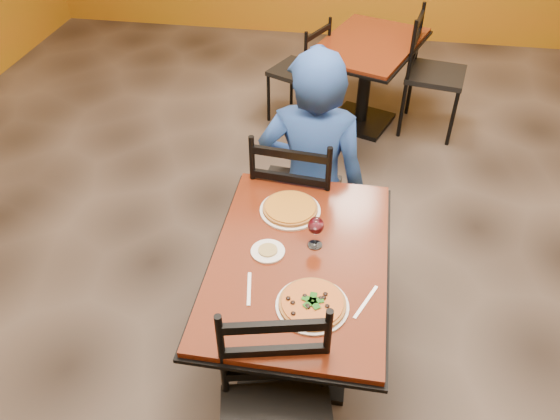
% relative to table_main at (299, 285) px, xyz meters
% --- Properties ---
extents(floor, '(7.00, 8.00, 0.01)m').
position_rel_table_main_xyz_m(floor, '(0.00, 0.50, -0.56)').
color(floor, black).
rests_on(floor, ground).
extents(table_main, '(0.83, 1.23, 0.75)m').
position_rel_table_main_xyz_m(table_main, '(0.00, 0.00, 0.00)').
color(table_main, maroon).
rests_on(table_main, floor).
extents(table_second, '(1.06, 1.28, 0.75)m').
position_rel_table_main_xyz_m(table_second, '(0.22, 2.53, -0.01)').
color(table_second, maroon).
rests_on(table_second, floor).
extents(chair_main_far, '(0.50, 0.50, 1.02)m').
position_rel_table_main_xyz_m(chair_main_far, '(-0.11, 0.75, -0.05)').
color(chair_main_far, black).
rests_on(chair_main_far, floor).
extents(chair_second_left, '(0.54, 0.54, 0.90)m').
position_rel_table_main_xyz_m(chair_second_left, '(-0.35, 2.53, -0.11)').
color(chair_second_left, black).
rests_on(chair_second_left, floor).
extents(chair_second_right, '(0.53, 0.53, 1.01)m').
position_rel_table_main_xyz_m(chair_second_right, '(0.80, 2.53, -0.05)').
color(chair_second_right, black).
rests_on(chair_second_right, floor).
extents(diner, '(0.67, 0.44, 1.39)m').
position_rel_table_main_xyz_m(diner, '(-0.04, 0.90, 0.14)').
color(diner, '#1B5099').
rests_on(diner, floor).
extents(plate_main, '(0.31, 0.31, 0.01)m').
position_rel_table_main_xyz_m(plate_main, '(0.09, -0.29, 0.20)').
color(plate_main, white).
rests_on(plate_main, table_main).
extents(pizza_main, '(0.28, 0.28, 0.02)m').
position_rel_table_main_xyz_m(pizza_main, '(0.09, -0.29, 0.21)').
color(pizza_main, '#96200A').
rests_on(pizza_main, plate_main).
extents(plate_far, '(0.31, 0.31, 0.01)m').
position_rel_table_main_xyz_m(plate_far, '(-0.09, 0.32, 0.20)').
color(plate_far, white).
rests_on(plate_far, table_main).
extents(pizza_far, '(0.28, 0.28, 0.02)m').
position_rel_table_main_xyz_m(pizza_far, '(-0.09, 0.32, 0.21)').
color(pizza_far, gold).
rests_on(pizza_far, plate_far).
extents(side_plate, '(0.16, 0.16, 0.01)m').
position_rel_table_main_xyz_m(side_plate, '(-0.15, 0.01, 0.20)').
color(side_plate, white).
rests_on(side_plate, table_main).
extents(dip, '(0.09, 0.09, 0.01)m').
position_rel_table_main_xyz_m(dip, '(-0.15, 0.01, 0.21)').
color(dip, '#A58C50').
rests_on(dip, side_plate).
extents(wine_glass, '(0.08, 0.08, 0.18)m').
position_rel_table_main_xyz_m(wine_glass, '(0.06, 0.09, 0.28)').
color(wine_glass, white).
rests_on(wine_glass, table_main).
extents(fork, '(0.05, 0.19, 0.00)m').
position_rel_table_main_xyz_m(fork, '(-0.19, -0.23, 0.20)').
color(fork, silver).
rests_on(fork, table_main).
extents(knife, '(0.10, 0.20, 0.00)m').
position_rel_table_main_xyz_m(knife, '(0.31, -0.22, 0.20)').
color(knife, silver).
rests_on(knife, table_main).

